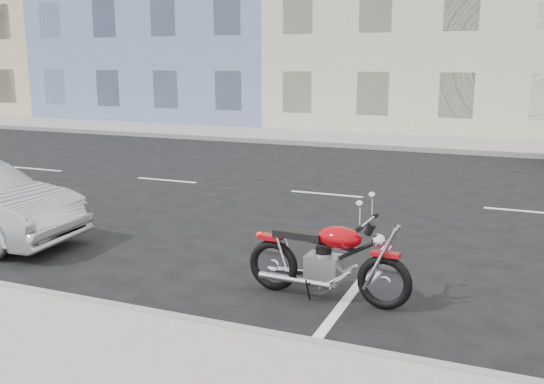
{
  "coord_description": "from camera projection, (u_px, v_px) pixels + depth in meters",
  "views": [
    {
      "loc": [
        1.78,
        -12.14,
        2.79
      ],
      "look_at": [
        -1.75,
        -3.65,
        0.8
      ],
      "focal_mm": 40.0,
      "sensor_mm": 36.0,
      "label": 1
    }
  ],
  "objects": [
    {
      "name": "ground",
      "position": [
        421.0,
        202.0,
        12.22
      ],
      "size": [
        120.0,
        120.0,
        0.0
      ],
      "primitive_type": "plane",
      "color": "black",
      "rests_on": "ground"
    },
    {
      "name": "sidewalk_far",
      "position": [
        320.0,
        138.0,
        21.93
      ],
      "size": [
        80.0,
        3.4,
        0.15
      ],
      "primitive_type": "cube",
      "color": "gray",
      "rests_on": "ground"
    },
    {
      "name": "curb_far",
      "position": [
        304.0,
        143.0,
        20.39
      ],
      "size": [
        80.0,
        0.12,
        0.16
      ],
      "primitive_type": "cube",
      "color": "gray",
      "rests_on": "ground"
    },
    {
      "name": "bldg_far_west",
      "position": [
        21.0,
        5.0,
        35.41
      ],
      "size": [
        12.0,
        12.0,
        12.0
      ],
      "primitive_type": "cube",
      "color": "tan",
      "rests_on": "ground"
    },
    {
      "name": "motorcycle",
      "position": [
        387.0,
        271.0,
        6.86
      ],
      "size": [
        2.05,
        0.68,
        1.02
      ],
      "rotation": [
        0.0,
        0.0,
        -0.05
      ],
      "color": "black",
      "rests_on": "ground"
    }
  ]
}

